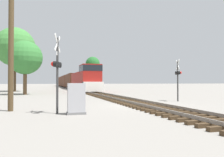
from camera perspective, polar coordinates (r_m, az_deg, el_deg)
ground_plane at (r=15.69m, az=7.78°, el=-7.03°), size 400.00×400.00×0.00m
rail_track_bed at (r=15.67m, az=7.78°, el=-6.54°), size 2.60×160.00×0.31m
freight_train at (r=69.25m, az=-11.49°, el=-0.71°), size 2.95×78.51×4.34m
crossing_signal_near at (r=11.98m, az=-14.22°, el=2.90°), size 0.60×1.00×4.20m
crossing_signal_far at (r=19.83m, az=16.88°, el=0.88°), size 0.55×1.01×3.63m
relay_cabinet at (r=11.50m, az=-9.32°, el=-5.28°), size 0.97×0.53×1.61m
utility_pole at (r=14.11m, az=-24.86°, el=11.13°), size 1.80×0.30×8.95m
tree_far_right at (r=31.28m, az=-21.74°, el=5.07°), size 4.50×4.50×7.18m
tree_mid_background at (r=42.18m, az=-23.98°, el=7.51°), size 6.80×6.80×11.22m
tree_deep_background at (r=62.49m, az=-5.07°, el=3.80°), size 4.06×4.06×8.91m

